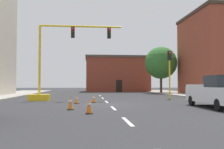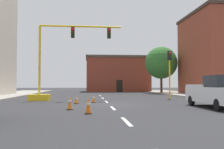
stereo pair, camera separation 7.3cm
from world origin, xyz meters
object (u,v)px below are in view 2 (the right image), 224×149
object	(u,v)px
traffic_cone_roadside_a	(94,99)
traffic_cone_roadside_c	(76,100)
traffic_light_pole_right	(170,64)
tree_right_far	(161,63)
traffic_cone_roadside_b	(88,106)
traffic_signal_gantry	(51,76)
traffic_cone_roadside_d	(70,103)
pickup_truck_white	(218,92)

from	to	relation	value
traffic_cone_roadside_a	traffic_cone_roadside_c	world-z (taller)	traffic_cone_roadside_a
traffic_cone_roadside_a	traffic_cone_roadside_c	bearing A→B (deg)	-146.49
traffic_light_pole_right	tree_right_far	xyz separation A→B (m)	(3.32, 14.27, 1.29)
tree_right_far	traffic_cone_roadside_b	size ratio (longest dim) A/B	9.38
traffic_signal_gantry	traffic_cone_roadside_d	size ratio (longest dim) A/B	10.51
traffic_cone_roadside_d	traffic_light_pole_right	bearing A→B (deg)	47.53
traffic_cone_roadside_a	traffic_cone_roadside_c	distance (m)	1.59
traffic_cone_roadside_a	traffic_cone_roadside_b	world-z (taller)	traffic_cone_roadside_b
traffic_signal_gantry	traffic_cone_roadside_a	distance (m)	5.20
tree_right_far	traffic_cone_roadside_c	distance (m)	23.73
traffic_cone_roadside_c	traffic_light_pole_right	bearing A→B (deg)	31.31
traffic_light_pole_right	traffic_cone_roadside_d	bearing A→B (deg)	-132.47
traffic_cone_roadside_d	traffic_cone_roadside_b	bearing A→B (deg)	-62.89
traffic_signal_gantry	traffic_cone_roadside_c	bearing A→B (deg)	-57.84
traffic_signal_gantry	traffic_cone_roadside_d	bearing A→B (deg)	-74.77
traffic_signal_gantry	traffic_light_pole_right	bearing A→B (deg)	7.84
tree_right_far	traffic_cone_roadside_a	bearing A→B (deg)	-120.28
pickup_truck_white	traffic_cone_roadside_d	bearing A→B (deg)	-178.54
traffic_cone_roadside_a	traffic_cone_roadside_b	size ratio (longest dim) A/B	0.80
traffic_cone_roadside_c	traffic_cone_roadside_d	world-z (taller)	traffic_cone_roadside_d
tree_right_far	traffic_cone_roadside_b	distance (m)	29.08
pickup_truck_white	traffic_cone_roadside_a	xyz separation A→B (m)	(-7.51, 5.19, -0.67)
traffic_light_pole_right	traffic_cone_roadside_c	size ratio (longest dim) A/B	8.08
traffic_signal_gantry	traffic_cone_roadside_c	distance (m)	5.00
traffic_light_pole_right	traffic_cone_roadside_d	world-z (taller)	traffic_light_pole_right
traffic_cone_roadside_b	traffic_cone_roadside_c	bearing A→B (deg)	97.74
traffic_cone_roadside_a	traffic_cone_roadside_b	bearing A→B (deg)	-93.27
tree_right_far	traffic_cone_roadside_b	bearing A→B (deg)	-113.48
traffic_light_pole_right	traffic_cone_roadside_b	size ratio (longest dim) A/B	6.12
traffic_cone_roadside_b	tree_right_far	bearing A→B (deg)	66.52
traffic_cone_roadside_c	traffic_cone_roadside_d	xyz separation A→B (m)	(-0.16, -4.54, 0.10)
traffic_signal_gantry	traffic_cone_roadside_c	world-z (taller)	traffic_signal_gantry
traffic_light_pole_right	pickup_truck_white	world-z (taller)	traffic_light_pole_right
traffic_cone_roadside_b	traffic_signal_gantry	bearing A→B (deg)	107.71
traffic_light_pole_right	pickup_truck_white	size ratio (longest dim) A/B	0.89
pickup_truck_white	traffic_cone_roadside_d	xyz separation A→B (m)	(-8.99, -0.23, -0.59)
traffic_light_pole_right	tree_right_far	bearing A→B (deg)	76.89
traffic_cone_roadside_c	traffic_cone_roadside_d	size ratio (longest dim) A/B	0.76
tree_right_far	traffic_cone_roadside_c	world-z (taller)	tree_right_far
traffic_light_pole_right	traffic_cone_roadside_d	distance (m)	13.96
traffic_signal_gantry	traffic_cone_roadside_d	world-z (taller)	traffic_signal_gantry
traffic_light_pole_right	traffic_cone_roadside_c	world-z (taller)	traffic_light_pole_right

